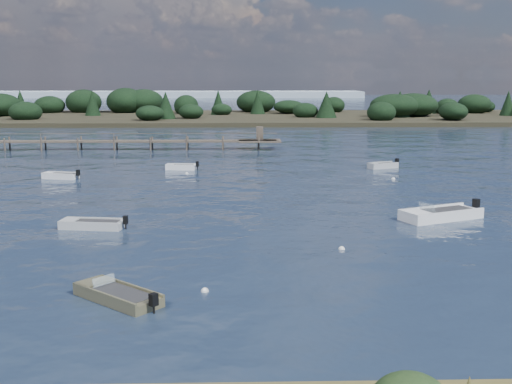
{
  "coord_description": "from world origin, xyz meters",
  "views": [
    {
      "loc": [
        1.58,
        -28.51,
        8.78
      ],
      "look_at": [
        2.68,
        14.0,
        1.0
      ],
      "focal_mm": 45.0,
      "sensor_mm": 36.0,
      "label": 1
    }
  ],
  "objects_px": {
    "tender_far_grey": "(61,177)",
    "jetty": "(43,142)",
    "tender_far_white": "(181,168)",
    "dinghy_mid_grey": "(92,226)",
    "tender_far_grey_b": "(383,166)",
    "dinghy_mid_white_b": "(441,216)",
    "dinghy_near_olive": "(118,297)"
  },
  "relations": [
    {
      "from": "tender_far_grey_b",
      "to": "jetty",
      "type": "xyz_separation_m",
      "value": [
        -37.03,
        16.12,
        0.83
      ]
    },
    {
      "from": "tender_far_grey",
      "to": "dinghy_mid_grey",
      "type": "height_order",
      "value": "tender_far_grey"
    },
    {
      "from": "tender_far_grey_b",
      "to": "dinghy_mid_grey",
      "type": "distance_m",
      "value": 32.65
    },
    {
      "from": "tender_far_white",
      "to": "dinghy_near_olive",
      "type": "height_order",
      "value": "tender_far_white"
    },
    {
      "from": "dinghy_near_olive",
      "to": "dinghy_mid_white_b",
      "type": "height_order",
      "value": "dinghy_mid_white_b"
    },
    {
      "from": "dinghy_mid_grey",
      "to": "jetty",
      "type": "relative_size",
      "value": 0.06
    },
    {
      "from": "dinghy_mid_grey",
      "to": "tender_far_grey_b",
      "type": "bearing_deg",
      "value": 46.93
    },
    {
      "from": "tender_far_grey",
      "to": "tender_far_grey_b",
      "type": "bearing_deg",
      "value": 10.82
    },
    {
      "from": "dinghy_mid_white_b",
      "to": "dinghy_mid_grey",
      "type": "relative_size",
      "value": 1.38
    },
    {
      "from": "tender_far_white",
      "to": "jetty",
      "type": "height_order",
      "value": "jetty"
    },
    {
      "from": "dinghy_mid_grey",
      "to": "jetty",
      "type": "distance_m",
      "value": 42.6
    },
    {
      "from": "dinghy_mid_grey",
      "to": "dinghy_near_olive",
      "type": "bearing_deg",
      "value": -73.02
    },
    {
      "from": "dinghy_near_olive",
      "to": "dinghy_mid_white_b",
      "type": "xyz_separation_m",
      "value": [
        17.27,
        14.11,
        0.04
      ]
    },
    {
      "from": "dinghy_near_olive",
      "to": "tender_far_grey_b",
      "type": "relative_size",
      "value": 1.21
    },
    {
      "from": "dinghy_mid_white_b",
      "to": "jetty",
      "type": "xyz_separation_m",
      "value": [
        -35.75,
        38.11,
        0.8
      ]
    },
    {
      "from": "dinghy_near_olive",
      "to": "dinghy_mid_grey",
      "type": "distance_m",
      "value": 12.82
    },
    {
      "from": "tender_far_white",
      "to": "tender_far_grey",
      "type": "distance_m",
      "value": 11.09
    },
    {
      "from": "jetty",
      "to": "dinghy_near_olive",
      "type": "bearing_deg",
      "value": -70.51
    },
    {
      "from": "tender_far_grey_b",
      "to": "tender_far_white",
      "type": "bearing_deg",
      "value": -178.39
    },
    {
      "from": "tender_far_grey",
      "to": "dinghy_near_olive",
      "type": "bearing_deg",
      "value": -70.92
    },
    {
      "from": "tender_far_white",
      "to": "tender_far_grey_b",
      "type": "bearing_deg",
      "value": 1.61
    },
    {
      "from": "tender_far_grey_b",
      "to": "tender_far_grey",
      "type": "bearing_deg",
      "value": -169.18
    },
    {
      "from": "dinghy_near_olive",
      "to": "dinghy_mid_grey",
      "type": "bearing_deg",
      "value": 106.98
    },
    {
      "from": "tender_far_white",
      "to": "tender_far_grey_b",
      "type": "xyz_separation_m",
      "value": [
        19.22,
        0.54,
        0.01
      ]
    },
    {
      "from": "tender_far_grey",
      "to": "jetty",
      "type": "relative_size",
      "value": 0.05
    },
    {
      "from": "dinghy_near_olive",
      "to": "tender_far_grey",
      "type": "distance_m",
      "value": 32.31
    },
    {
      "from": "tender_far_grey",
      "to": "dinghy_mid_white_b",
      "type": "xyz_separation_m",
      "value": [
        27.83,
        -16.43,
        0.03
      ]
    },
    {
      "from": "dinghy_mid_white_b",
      "to": "jetty",
      "type": "distance_m",
      "value": 52.26
    },
    {
      "from": "tender_far_white",
      "to": "tender_far_grey_b",
      "type": "distance_m",
      "value": 19.23
    },
    {
      "from": "tender_far_grey",
      "to": "jetty",
      "type": "height_order",
      "value": "jetty"
    },
    {
      "from": "tender_far_grey_b",
      "to": "jetty",
      "type": "distance_m",
      "value": 40.39
    },
    {
      "from": "tender_far_white",
      "to": "dinghy_mid_grey",
      "type": "distance_m",
      "value": 23.51
    }
  ]
}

